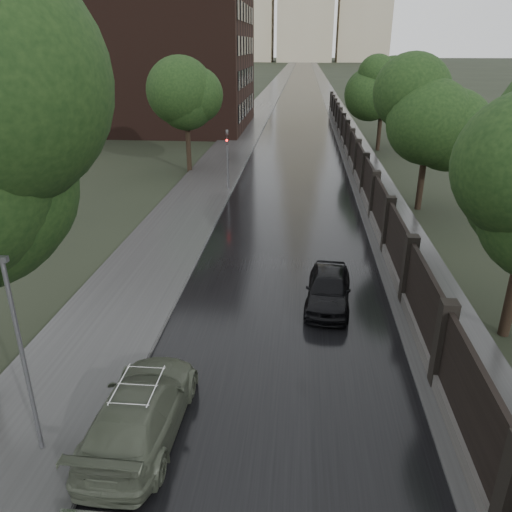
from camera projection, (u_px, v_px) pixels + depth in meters
The scene contains 12 objects.
road at pixel (303, 71), 184.28m from camera, with size 8.00×420.00×0.02m, color black.
sidewalk_left at pixel (287, 71), 184.75m from camera, with size 4.00×420.00×0.16m, color #2D2D2D.
verge_right at pixel (318, 71), 183.81m from camera, with size 3.00×420.00×0.08m, color #2D2D2D.
fence_right at pixel (354, 156), 38.68m from camera, with size 0.45×75.72×2.70m.
tree_left_far at pixel (186, 101), 36.23m from camera, with size 4.25×4.25×7.39m.
tree_right_b at pixel (429, 124), 27.72m from camera, with size 4.08×4.08×7.01m.
tree_right_c at pixel (383, 94), 44.22m from camera, with size 4.08×4.08×7.01m.
lamp_post at pixel (23, 359), 10.90m from camera, with size 0.25×0.12×5.11m.
traffic_light at pixel (227, 155), 32.45m from camera, with size 0.16×0.32×4.00m.
brick_building at pixel (139, 35), 55.38m from camera, with size 24.00×18.00×20.00m, color black.
volga_sedan at pixel (141, 410), 12.25m from camera, with size 2.02×4.96×1.44m, color #474E3E.
car_right_near at pixel (328, 288), 18.48m from camera, with size 1.60×3.98×1.36m, color black.
Camera 1 is at (0.50, -7.15, 9.00)m, focal length 35.00 mm.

